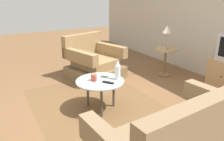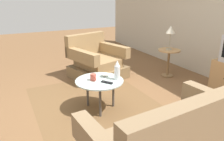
# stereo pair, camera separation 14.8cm
# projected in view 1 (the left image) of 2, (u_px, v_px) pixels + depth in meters

# --- Properties ---
(ground_plane) EXTENTS (16.00, 16.00, 0.00)m
(ground_plane) POSITION_uv_depth(u_px,v_px,m) (108.00, 111.00, 3.31)
(ground_plane) COLOR brown
(area_rug) EXTENTS (2.59, 1.84, 0.00)m
(area_rug) POSITION_uv_depth(u_px,v_px,m) (101.00, 109.00, 3.36)
(area_rug) COLOR brown
(area_rug) RESTS_ON ground
(armchair) EXTENTS (1.17, 1.17, 0.87)m
(armchair) POSITION_uv_depth(u_px,v_px,m) (94.00, 63.00, 4.58)
(armchair) COLOR brown
(armchair) RESTS_ON ground
(coffee_table) EXTENTS (0.70, 0.70, 0.47)m
(coffee_table) POSITION_uv_depth(u_px,v_px,m) (100.00, 83.00, 3.23)
(coffee_table) COLOR #B2C6C1
(coffee_table) RESTS_ON ground
(side_table) EXTENTS (0.45, 0.45, 0.58)m
(side_table) POSITION_uv_depth(u_px,v_px,m) (165.00, 57.00, 4.64)
(side_table) COLOR tan
(side_table) RESTS_ON ground
(table_lamp) EXTENTS (0.19, 0.19, 0.49)m
(table_lamp) POSITION_uv_depth(u_px,v_px,m) (167.00, 30.00, 4.44)
(table_lamp) COLOR #9E937A
(table_lamp) RESTS_ON side_table
(vase) EXTENTS (0.08, 0.08, 0.29)m
(vase) POSITION_uv_depth(u_px,v_px,m) (118.00, 70.00, 3.21)
(vase) COLOR white
(vase) RESTS_ON coffee_table
(mug) EXTENTS (0.14, 0.09, 0.10)m
(mug) POSITION_uv_depth(u_px,v_px,m) (94.00, 78.00, 3.19)
(mug) COLOR #B74C3D
(mug) RESTS_ON coffee_table
(bowl) EXTENTS (0.14, 0.14, 0.04)m
(bowl) POSITION_uv_depth(u_px,v_px,m) (106.00, 75.00, 3.35)
(bowl) COLOR silver
(bowl) RESTS_ON coffee_table
(tv_remote_dark) EXTENTS (0.17, 0.13, 0.02)m
(tv_remote_dark) POSITION_uv_depth(u_px,v_px,m) (108.00, 82.00, 3.11)
(tv_remote_dark) COLOR black
(tv_remote_dark) RESTS_ON coffee_table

